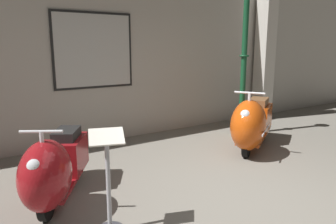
{
  "coord_description": "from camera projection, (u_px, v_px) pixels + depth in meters",
  "views": [
    {
      "loc": [
        -2.49,
        -2.24,
        1.77
      ],
      "look_at": [
        0.0,
        1.62,
        0.82
      ],
      "focal_mm": 33.81,
      "sensor_mm": 36.0,
      "label": 1
    }
  ],
  "objects": [
    {
      "name": "ground_plane",
      "position": [
        247.0,
        208.0,
        3.53
      ],
      "size": [
        60.0,
        60.0,
        0.0
      ],
      "primitive_type": "plane",
      "color": "slate"
    },
    {
      "name": "showroom_back_wall",
      "position": [
        124.0,
        55.0,
        6.06
      ],
      "size": [
        18.0,
        0.63,
        3.24
      ],
      "color": "#ADA89E",
      "rests_on": "ground"
    },
    {
      "name": "scooter_0",
      "position": [
        54.0,
        169.0,
        3.52
      ],
      "size": [
        1.18,
        1.58,
        0.96
      ],
      "rotation": [
        0.0,
        0.0,
        -2.1
      ],
      "color": "black",
      "rests_on": "ground"
    },
    {
      "name": "scooter_1",
      "position": [
        251.0,
        123.0,
        5.38
      ],
      "size": [
        1.75,
        1.37,
        1.07
      ],
      "rotation": [
        0.0,
        0.0,
        -2.57
      ],
      "color": "black",
      "rests_on": "ground"
    },
    {
      "name": "lamppost",
      "position": [
        244.0,
        55.0,
        6.21
      ],
      "size": [
        0.28,
        0.28,
        3.01
      ],
      "color": "#144728",
      "rests_on": "ground"
    },
    {
      "name": "info_stanchion",
      "position": [
        109.0,
        191.0,
        3.01
      ],
      "size": [
        0.37,
        0.31,
        1.02
      ],
      "color": "#333338",
      "rests_on": "ground"
    }
  ]
}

